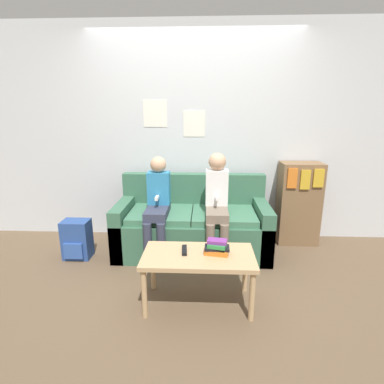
% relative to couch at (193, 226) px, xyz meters
% --- Properties ---
extents(ground_plane, '(10.00, 10.00, 0.00)m').
position_rel_couch_xyz_m(ground_plane, '(0.00, -0.51, -0.29)').
color(ground_plane, brown).
extents(wall_back, '(8.00, 0.06, 2.60)m').
position_rel_couch_xyz_m(wall_back, '(-0.00, 0.49, 1.01)').
color(wall_back, silver).
rests_on(wall_back, ground_plane).
extents(couch, '(1.71, 0.79, 0.86)m').
position_rel_couch_xyz_m(couch, '(0.00, 0.00, 0.00)').
color(couch, '#38664C').
rests_on(couch, ground_plane).
extents(coffee_table, '(0.91, 0.48, 0.45)m').
position_rel_couch_xyz_m(coffee_table, '(0.09, -1.02, 0.10)').
color(coffee_table, tan).
rests_on(coffee_table, ground_plane).
extents(person_left, '(0.24, 0.55, 1.11)m').
position_rel_couch_xyz_m(person_left, '(-0.37, -0.19, 0.34)').
color(person_left, '#33384C').
rests_on(person_left, ground_plane).
extents(person_right, '(0.24, 0.55, 1.16)m').
position_rel_couch_xyz_m(person_right, '(0.27, -0.18, 0.37)').
color(person_right, '#756656').
rests_on(person_right, ground_plane).
extents(tv_remote, '(0.05, 0.17, 0.02)m').
position_rel_couch_xyz_m(tv_remote, '(-0.03, -0.97, 0.17)').
color(tv_remote, black).
rests_on(tv_remote, coffee_table).
extents(book_stack, '(0.21, 0.14, 0.12)m').
position_rel_couch_xyz_m(book_stack, '(0.24, -1.00, 0.21)').
color(book_stack, orange).
rests_on(book_stack, coffee_table).
extents(bookshelf, '(0.48, 0.32, 1.00)m').
position_rel_couch_xyz_m(bookshelf, '(1.28, 0.28, 0.21)').
color(bookshelf, brown).
rests_on(bookshelf, ground_plane).
extents(backpack, '(0.29, 0.24, 0.43)m').
position_rel_couch_xyz_m(backpack, '(-1.27, -0.26, -0.08)').
color(backpack, '#284789').
rests_on(backpack, ground_plane).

